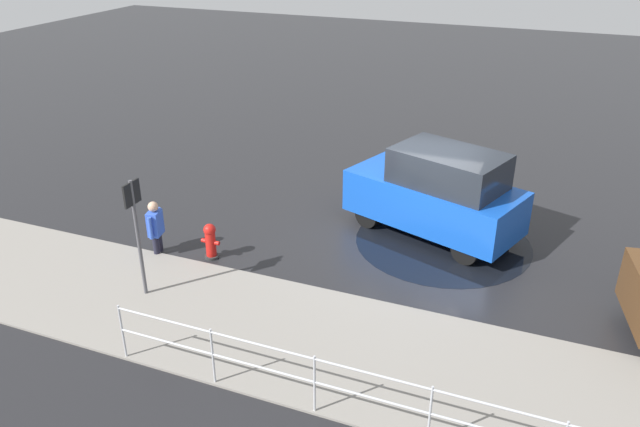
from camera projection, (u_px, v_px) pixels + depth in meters
The scene contains 8 objects.
ground_plane at pixel (411, 241), 14.05m from camera, with size 60.00×60.00×0.00m, color black.
kerb_strip at pixel (349, 350), 10.53m from camera, with size 24.00×3.20×0.04m, color gray.
moving_hatchback at pixel (437, 193), 13.94m from camera, with size 4.24×2.90×2.06m.
fire_hydrant at pixel (210, 241), 13.22m from camera, with size 0.42×0.31×0.80m.
pedestrian at pixel (155, 225), 13.28m from camera, with size 0.31×0.56×1.22m.
metal_railing at pixel (371, 390), 8.66m from camera, with size 8.50×0.04×1.05m.
sign_post at pixel (136, 222), 11.41m from camera, with size 0.07×0.44×2.40m.
puddle_patch at pixel (443, 242), 14.02m from camera, with size 3.91×3.91×0.01m, color black.
Camera 1 is at (-2.67, 12.24, 6.71)m, focal length 35.00 mm.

